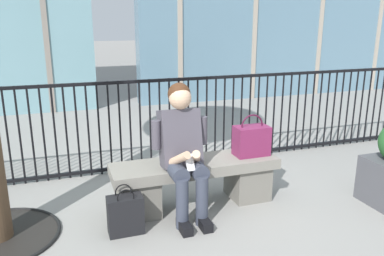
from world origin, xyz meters
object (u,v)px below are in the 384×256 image
object	(u,v)px
stone_bench	(195,179)
shopping_bag	(126,215)
seated_person_with_phone	(183,147)
handbag_on_bench	(251,140)

from	to	relation	value
stone_bench	shopping_bag	distance (m)	0.80
seated_person_with_phone	handbag_on_bench	distance (m)	0.76
handbag_on_bench	shopping_bag	size ratio (longest dim) A/B	0.98
handbag_on_bench	shopping_bag	world-z (taller)	handbag_on_bench
stone_bench	handbag_on_bench	bearing A→B (deg)	-0.99
handbag_on_bench	stone_bench	bearing A→B (deg)	179.01
handbag_on_bench	shopping_bag	distance (m)	1.41
seated_person_with_phone	shopping_bag	distance (m)	0.76
handbag_on_bench	shopping_bag	bearing A→B (deg)	-167.38
stone_bench	seated_person_with_phone	distance (m)	0.43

